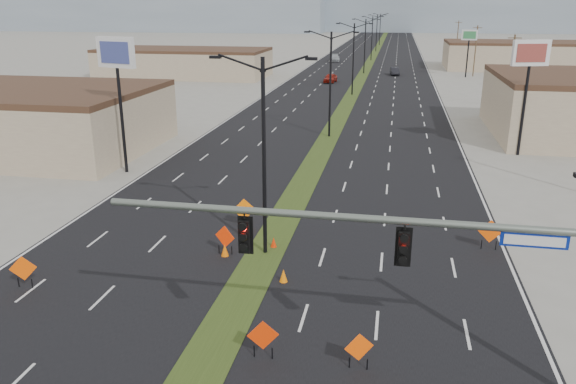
% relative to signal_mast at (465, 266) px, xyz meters
% --- Properties ---
extents(road_surface, '(25.00, 400.00, 0.02)m').
position_rel_signal_mast_xyz_m(road_surface, '(-8.56, 98.00, -4.79)').
color(road_surface, black).
rests_on(road_surface, ground).
extents(median_strip, '(2.00, 400.00, 0.04)m').
position_rel_signal_mast_xyz_m(median_strip, '(-8.56, 98.00, -4.79)').
color(median_strip, '#2F3F16').
rests_on(median_strip, ground).
extents(building_sw_far, '(30.00, 14.00, 4.50)m').
position_rel_signal_mast_xyz_m(building_sw_far, '(-40.56, 83.00, -2.54)').
color(building_sw_far, tan).
rests_on(building_sw_far, ground).
extents(building_se_far, '(44.00, 16.00, 5.00)m').
position_rel_signal_mast_xyz_m(building_se_far, '(29.44, 108.00, -2.29)').
color(building_se_far, tan).
rests_on(building_se_far, ground).
extents(mesa_west, '(180.00, 50.00, 22.00)m').
position_rel_signal_mast_xyz_m(mesa_west, '(-128.56, 278.00, 6.21)').
color(mesa_west, gray).
rests_on(mesa_west, ground).
extents(mesa_center, '(220.00, 50.00, 28.00)m').
position_rel_signal_mast_xyz_m(mesa_center, '(31.44, 298.00, 9.21)').
color(mesa_center, gray).
rests_on(mesa_center, ground).
extents(signal_mast, '(16.30, 0.60, 8.00)m').
position_rel_signal_mast_xyz_m(signal_mast, '(0.00, 0.00, 0.00)').
color(signal_mast, slate).
rests_on(signal_mast, ground).
extents(streetlight_0, '(5.15, 0.24, 10.02)m').
position_rel_signal_mast_xyz_m(streetlight_0, '(-8.56, 10.00, 0.63)').
color(streetlight_0, black).
rests_on(streetlight_0, ground).
extents(streetlight_1, '(5.15, 0.24, 10.02)m').
position_rel_signal_mast_xyz_m(streetlight_1, '(-8.56, 38.00, 0.63)').
color(streetlight_1, black).
rests_on(streetlight_1, ground).
extents(streetlight_2, '(5.15, 0.24, 10.02)m').
position_rel_signal_mast_xyz_m(streetlight_2, '(-8.56, 66.00, 0.63)').
color(streetlight_2, black).
rests_on(streetlight_2, ground).
extents(streetlight_3, '(5.15, 0.24, 10.02)m').
position_rel_signal_mast_xyz_m(streetlight_3, '(-8.56, 94.00, 0.63)').
color(streetlight_3, black).
rests_on(streetlight_3, ground).
extents(streetlight_4, '(5.15, 0.24, 10.02)m').
position_rel_signal_mast_xyz_m(streetlight_4, '(-8.56, 122.00, 0.63)').
color(streetlight_4, black).
rests_on(streetlight_4, ground).
extents(streetlight_5, '(5.15, 0.24, 10.02)m').
position_rel_signal_mast_xyz_m(streetlight_5, '(-8.56, 150.00, 0.63)').
color(streetlight_5, black).
rests_on(streetlight_5, ground).
extents(streetlight_6, '(5.15, 0.24, 10.02)m').
position_rel_signal_mast_xyz_m(streetlight_6, '(-8.56, 178.00, 0.63)').
color(streetlight_6, black).
rests_on(streetlight_6, ground).
extents(utility_pole_1, '(1.60, 0.20, 9.00)m').
position_rel_signal_mast_xyz_m(utility_pole_1, '(11.44, 58.00, -0.12)').
color(utility_pole_1, '#4C3823').
rests_on(utility_pole_1, ground).
extents(utility_pole_2, '(1.60, 0.20, 9.00)m').
position_rel_signal_mast_xyz_m(utility_pole_2, '(11.44, 93.00, -0.12)').
color(utility_pole_2, '#4C3823').
rests_on(utility_pole_2, ground).
extents(utility_pole_3, '(1.60, 0.20, 9.00)m').
position_rel_signal_mast_xyz_m(utility_pole_3, '(11.44, 128.00, -0.12)').
color(utility_pole_3, '#4C3823').
rests_on(utility_pole_3, ground).
extents(car_left, '(2.16, 4.48, 1.48)m').
position_rel_signal_mast_xyz_m(car_left, '(-13.28, 79.34, -4.05)').
color(car_left, maroon).
rests_on(car_left, ground).
extents(car_mid, '(1.90, 4.34, 1.39)m').
position_rel_signal_mast_xyz_m(car_mid, '(-2.72, 92.12, -4.10)').
color(car_mid, black).
rests_on(car_mid, ground).
extents(car_far, '(2.84, 5.69, 1.59)m').
position_rel_signal_mast_xyz_m(car_far, '(-16.76, 117.45, -4.00)').
color(car_far, '#A2A7AB').
rests_on(car_far, ground).
extents(construction_sign_0, '(1.11, 0.50, 1.59)m').
position_rel_signal_mast_xyz_m(construction_sign_0, '(-18.45, 4.21, -3.86)').
color(construction_sign_0, '#F65005').
rests_on(construction_sign_0, ground).
extents(construction_sign_1, '(1.13, 0.42, 1.58)m').
position_rel_signal_mast_xyz_m(construction_sign_1, '(-10.56, 9.47, -3.87)').
color(construction_sign_1, '#FC3005').
rests_on(construction_sign_1, ground).
extents(construction_sign_2, '(1.26, 0.44, 1.75)m').
position_rel_signal_mast_xyz_m(construction_sign_2, '(-10.56, 13.28, -3.76)').
color(construction_sign_2, '#FD6C05').
rests_on(construction_sign_2, ground).
extents(construction_sign_3, '(1.13, 0.35, 1.54)m').
position_rel_signal_mast_xyz_m(construction_sign_3, '(-6.56, 1.00, -3.89)').
color(construction_sign_3, red).
rests_on(construction_sign_3, ground).
extents(construction_sign_4, '(1.00, 0.48, 1.43)m').
position_rel_signal_mast_xyz_m(construction_sign_4, '(-3.10, 1.00, -3.96)').
color(construction_sign_4, '#FF4D05').
rests_on(construction_sign_4, ground).
extents(construction_sign_5, '(1.26, 0.06, 1.67)m').
position_rel_signal_mast_xyz_m(construction_sign_5, '(2.94, 12.62, -3.81)').
color(construction_sign_5, '#E84904').
rests_on(construction_sign_5, ground).
extents(cone_0, '(0.43, 0.43, 0.66)m').
position_rel_signal_mast_xyz_m(cone_0, '(-10.51, 9.23, -4.46)').
color(cone_0, '#EB6304').
rests_on(cone_0, ground).
extents(cone_1, '(0.50, 0.50, 0.64)m').
position_rel_signal_mast_xyz_m(cone_1, '(-6.99, 7.00, -4.47)').
color(cone_1, orange).
rests_on(cone_1, ground).
extents(cone_2, '(0.45, 0.45, 0.58)m').
position_rel_signal_mast_xyz_m(cone_2, '(-8.27, 10.74, -4.50)').
color(cone_2, red).
rests_on(cone_2, ground).
extents(cone_3, '(0.52, 0.52, 0.66)m').
position_rel_signal_mast_xyz_m(cone_3, '(-10.14, 12.81, -4.46)').
color(cone_3, '#FF5E05').
rests_on(cone_3, ground).
extents(pole_sign_west, '(3.28, 1.23, 10.15)m').
position_rel_signal_mast_xyz_m(pole_sign_west, '(-22.56, 22.73, 3.54)').
color(pole_sign_west, black).
rests_on(pole_sign_west, ground).
extents(pole_sign_east_near, '(3.12, 1.22, 9.66)m').
position_rel_signal_mast_xyz_m(pole_sign_east_near, '(8.36, 33.95, 3.10)').
color(pole_sign_east_near, black).
rests_on(pole_sign_east_near, ground).
extents(pole_sign_east_far, '(2.71, 1.03, 8.31)m').
position_rel_signal_mast_xyz_m(pole_sign_east_far, '(9.97, 91.31, 1.91)').
color(pole_sign_east_far, black).
rests_on(pole_sign_east_far, ground).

